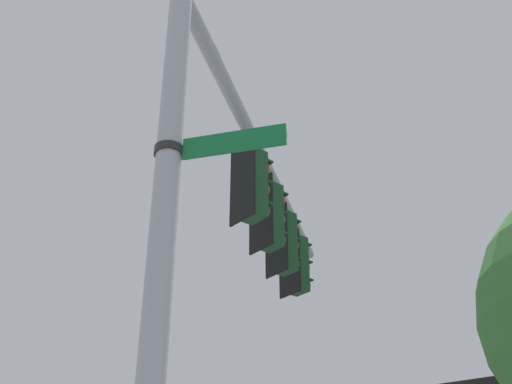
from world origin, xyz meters
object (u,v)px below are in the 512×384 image
(traffic_light_arm_end, at_px, (297,265))
(street_name_sign, at_px, (202,147))
(traffic_light_mid_inner, at_px, (270,216))
(traffic_light_nearest_pole, at_px, (253,185))
(traffic_light_mid_outer, at_px, (285,243))

(traffic_light_arm_end, height_order, street_name_sign, traffic_light_arm_end)
(traffic_light_arm_end, bearing_deg, street_name_sign, -51.24)
(traffic_light_mid_inner, bearing_deg, traffic_light_nearest_pole, -54.26)
(traffic_light_mid_inner, xyz_separation_m, street_name_sign, (2.55, -3.01, -1.25))
(traffic_light_mid_inner, bearing_deg, traffic_light_mid_outer, 125.74)
(street_name_sign, bearing_deg, traffic_light_arm_end, 128.76)
(traffic_light_mid_inner, height_order, street_name_sign, traffic_light_mid_inner)
(traffic_light_nearest_pole, distance_m, street_name_sign, 3.19)
(traffic_light_mid_inner, height_order, traffic_light_mid_outer, same)
(traffic_light_nearest_pole, distance_m, traffic_light_mid_outer, 2.02)
(traffic_light_mid_outer, bearing_deg, traffic_light_mid_inner, -54.26)
(traffic_light_arm_end, relative_size, street_name_sign, 1.23)
(traffic_light_mid_outer, relative_size, traffic_light_arm_end, 1.00)
(street_name_sign, bearing_deg, traffic_light_mid_inner, 130.32)
(traffic_light_arm_end, bearing_deg, traffic_light_nearest_pole, -54.26)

